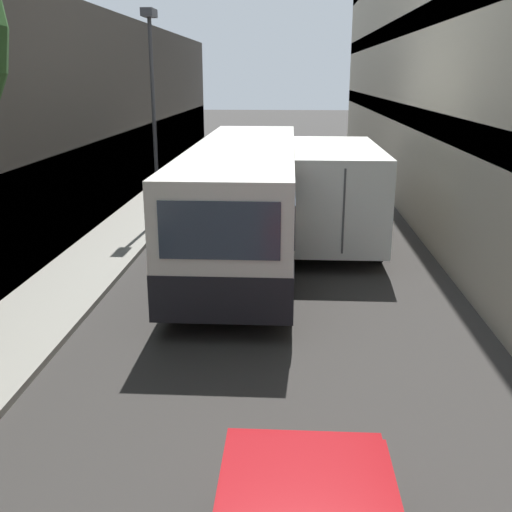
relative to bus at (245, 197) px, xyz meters
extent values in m
plane|color=#33302D|center=(0.83, -3.00, -1.60)|extent=(150.00, 150.00, 0.00)
cube|color=gray|center=(-3.91, -3.00, -1.54)|extent=(2.03, 60.00, 0.13)
cube|color=#333D47|center=(5.69, -3.00, 1.82)|extent=(1.08, 60.00, 0.70)
cube|color=silver|center=(0.00, 0.00, 0.12)|extent=(2.59, 11.61, 2.58)
cube|color=black|center=(0.00, 0.00, -0.72)|extent=(2.62, 11.64, 0.90)
cube|color=#2D3847|center=(0.00, 0.00, 0.51)|extent=(2.63, 10.68, 0.83)
cube|color=#2D3847|center=(0.00, -5.81, 0.57)|extent=(2.12, 0.04, 1.03)
cylinder|color=black|center=(-1.14, 3.60, -1.10)|extent=(0.24, 1.00, 1.00)
cylinder|color=black|center=(1.14, 3.60, -1.10)|extent=(0.24, 1.00, 1.00)
cylinder|color=black|center=(-1.14, -3.60, -1.10)|extent=(0.24, 1.00, 1.00)
cylinder|color=black|center=(1.14, -3.60, -1.10)|extent=(0.24, 1.00, 1.00)
cube|color=silver|center=(2.49, 5.16, -0.19)|extent=(2.27, 2.24, 2.00)
cube|color=silver|center=(2.49, 1.16, 0.02)|extent=(2.36, 5.76, 2.43)
cube|color=#4C4C4C|center=(2.49, -1.72, 0.02)|extent=(0.05, 0.02, 2.06)
cylinder|color=black|center=(1.43, 5.16, -1.12)|extent=(0.22, 0.96, 0.96)
cylinder|color=black|center=(3.56, 5.16, -1.12)|extent=(0.22, 0.96, 0.96)
cylinder|color=black|center=(1.43, -0.42, -1.12)|extent=(0.22, 0.96, 0.96)
cylinder|color=black|center=(3.56, -0.42, -1.12)|extent=(0.22, 0.96, 0.96)
cylinder|color=#38383D|center=(-3.14, 3.47, 1.68)|extent=(0.12, 0.12, 6.30)
cube|color=#38383D|center=(-3.14, 3.47, 4.94)|extent=(0.36, 0.80, 0.24)
camera|label=1|loc=(1.21, -15.74, 3.13)|focal=42.00mm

